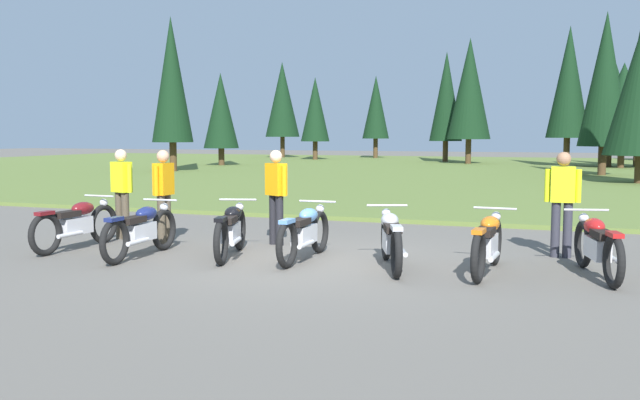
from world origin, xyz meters
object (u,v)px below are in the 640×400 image
Objects in this scene: motorcycle_orange at (488,242)px; rider_checking_bike at (276,191)px; motorcycle_navy at (141,230)px; motorcycle_black at (231,230)px; motorcycle_red at (597,245)px; rider_in_hivis_vest at (122,188)px; rider_near_row_end at (562,198)px; motorcycle_sky_blue at (305,232)px; motorcycle_silver at (391,238)px; rider_with_back_turned at (164,191)px; motorcycle_maroon at (77,224)px.

motorcycle_orange is 4.04m from rider_checking_bike.
motorcycle_black is at bearing 20.62° from motorcycle_navy.
motorcycle_navy and motorcycle_red have the same top height.
rider_in_hivis_vest is (-2.76, 0.99, 0.51)m from motorcycle_black.
motorcycle_black is 1.23× the size of rider_near_row_end.
rider_in_hivis_vest is at bearing 167.99° from motorcycle_sky_blue.
motorcycle_orange is at bearing -19.05° from rider_checking_bike.
motorcycle_orange is (1.36, 0.10, 0.00)m from motorcycle_silver.
motorcycle_orange is at bearing -6.98° from rider_with_back_turned.
rider_checking_bike reaches higher than motorcycle_black.
rider_near_row_end is at bearing 108.38° from motorcycle_red.
rider_with_back_turned is at bearing 106.75° from motorcycle_navy.
rider_checking_bike is 1.00× the size of rider_near_row_end.
motorcycle_navy is 1.03× the size of motorcycle_black.
rider_near_row_end is at bearing 37.83° from motorcycle_silver.
motorcycle_black is 2.62m from motorcycle_silver.
rider_checking_bike is at bearing 129.77° from motorcycle_sky_blue.
motorcycle_sky_blue is 4.21m from motorcycle_red.
motorcycle_sky_blue is 1.43m from motorcycle_silver.
motorcycle_maroon is 1.26× the size of rider_checking_bike.
rider_with_back_turned is 1.00× the size of rider_near_row_end.
rider_checking_bike reaches higher than motorcycle_silver.
rider_with_back_turned reaches higher than motorcycle_silver.
motorcycle_navy is at bearing -165.70° from motorcycle_sky_blue.
motorcycle_silver is at bearing -10.91° from rider_in_hivis_vest.
motorcycle_maroon is 1.55m from rider_with_back_turned.
motorcycle_red is (5.41, 0.30, 0.00)m from motorcycle_black.
motorcycle_sky_blue is at bearing -177.88° from motorcycle_red.
motorcycle_sky_blue is at bearing 14.30° from motorcycle_navy.
rider_with_back_turned and rider_checking_bike have the same top height.
rider_in_hivis_vest is at bearing 160.36° from motorcycle_black.
rider_in_hivis_vest reaches higher than motorcycle_maroon.
motorcycle_red is at bearing 6.78° from motorcycle_navy.
motorcycle_sky_blue is 4.09m from rider_near_row_end.
motorcycle_black is at bearing -173.16° from motorcycle_sky_blue.
motorcycle_maroon is 1.00× the size of motorcycle_sky_blue.
rider_checking_bike reaches higher than motorcycle_navy.
motorcycle_black is 3.98m from motorcycle_orange.
motorcycle_navy is 2.13m from rider_in_hivis_vest.
motorcycle_silver is 4.43m from rider_with_back_turned.
rider_checking_bike reaches higher than motorcycle_sky_blue.
rider_with_back_turned is (-5.69, 0.70, 0.51)m from motorcycle_orange.
rider_checking_bike reaches higher than motorcycle_red.
motorcycle_maroon is at bearing -152.15° from rider_checking_bike.
motorcycle_black is at bearing -23.58° from rider_with_back_turned.
rider_checking_bike is (-3.79, 1.31, 0.51)m from motorcycle_orange.
motorcycle_maroon is 1.26× the size of rider_with_back_turned.
rider_with_back_turned reaches higher than motorcycle_navy.
rider_checking_bike is at bearing 149.89° from motorcycle_silver.
rider_near_row_end is (6.26, 2.25, 0.51)m from motorcycle_navy.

